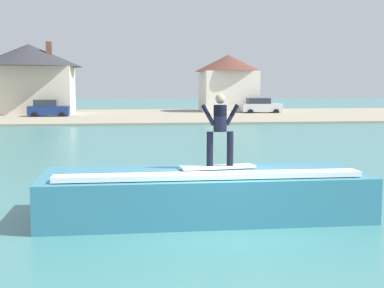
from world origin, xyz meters
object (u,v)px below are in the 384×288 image
at_px(surfboard, 218,167).
at_px(surfer, 220,126).
at_px(car_near_shore, 48,109).
at_px(car_far_shore, 261,106).
at_px(house_with_chimney, 29,74).
at_px(house_gabled_white, 228,81).
at_px(wave_crest, 204,193).

height_order(surfboard, surfer, surfer).
height_order(car_near_shore, car_far_shore, same).
bearing_deg(house_with_chimney, car_far_shore, -1.55).
bearing_deg(house_gabled_white, car_far_shore, -55.77).
bearing_deg(surfboard, house_gabled_white, 78.64).
xyz_separation_m(car_near_shore, house_gabled_white, (20.00, 8.64, 2.85)).
bearing_deg(surfboard, wave_crest, 142.19).
height_order(wave_crest, house_with_chimney, house_with_chimney).
bearing_deg(wave_crest, car_far_shore, 73.96).
xyz_separation_m(surfer, car_far_shore, (13.32, 47.84, -1.32)).
bearing_deg(car_near_shore, car_far_shore, 10.80).
bearing_deg(house_gabled_white, wave_crest, -101.74).
height_order(surfboard, house_gabled_white, house_gabled_white).
height_order(car_near_shore, house_gabled_white, house_gabled_white).
xyz_separation_m(house_with_chimney, house_gabled_white, (22.55, 3.58, -0.68)).
distance_m(wave_crest, car_far_shore, 49.53).
distance_m(car_far_shore, house_gabled_white, 5.90).
height_order(surfboard, car_far_shore, car_far_shore).
relative_size(wave_crest, surfboard, 4.22).
bearing_deg(surfer, car_far_shore, 74.44).
xyz_separation_m(wave_crest, car_near_shore, (-9.22, 43.23, 0.37)).
xyz_separation_m(car_near_shore, house_with_chimney, (-2.55, 5.06, 3.53)).
distance_m(surfer, house_with_chimney, 50.07).
bearing_deg(surfboard, house_with_chimney, 103.98).
relative_size(surfer, house_with_chimney, 0.15).
bearing_deg(surfboard, car_near_shore, 102.37).
bearing_deg(wave_crest, house_with_chimney, 103.70).
distance_m(surfboard, house_with_chimney, 50.12).
bearing_deg(surfboard, surfer, 2.25).
relative_size(house_with_chimney, house_gabled_white, 1.44).
xyz_separation_m(car_near_shore, car_far_shore, (22.91, 4.37, 0.00)).
distance_m(wave_crest, surfboard, 0.79).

